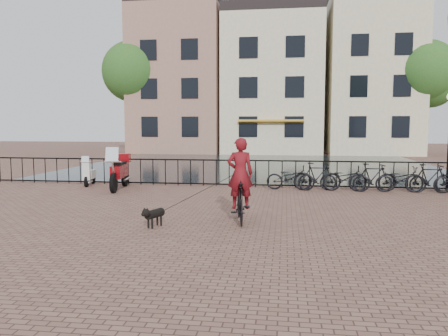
# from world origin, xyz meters

# --- Properties ---
(ground) EXTENTS (100.00, 100.00, 0.00)m
(ground) POSITION_xyz_m (0.00, 0.00, 0.00)
(ground) COLOR brown
(ground) RESTS_ON ground
(canal_water) EXTENTS (20.00, 20.00, 0.00)m
(canal_water) POSITION_xyz_m (0.00, 17.30, 0.00)
(canal_water) COLOR black
(canal_water) RESTS_ON ground
(railing) EXTENTS (20.00, 0.05, 1.02)m
(railing) POSITION_xyz_m (0.00, 8.00, 0.50)
(railing) COLOR black
(railing) RESTS_ON ground
(canal_house_left) EXTENTS (7.50, 9.00, 12.80)m
(canal_house_left) POSITION_xyz_m (-7.50, 30.00, 6.40)
(canal_house_left) COLOR #906354
(canal_house_left) RESTS_ON ground
(canal_house_mid) EXTENTS (8.00, 9.50, 11.80)m
(canal_house_mid) POSITION_xyz_m (0.50, 30.00, 5.90)
(canal_house_mid) COLOR beige
(canal_house_mid) RESTS_ON ground
(canal_house_right) EXTENTS (7.00, 9.00, 13.30)m
(canal_house_right) POSITION_xyz_m (8.50, 30.00, 6.65)
(canal_house_right) COLOR beige
(canal_house_right) RESTS_ON ground
(tree_far_left) EXTENTS (5.04, 5.04, 9.27)m
(tree_far_left) POSITION_xyz_m (-11.00, 27.00, 6.73)
(tree_far_left) COLOR black
(tree_far_left) RESTS_ON ground
(tree_far_right) EXTENTS (4.76, 4.76, 8.76)m
(tree_far_right) POSITION_xyz_m (12.00, 27.00, 6.35)
(tree_far_right) COLOR black
(tree_far_right) RESTS_ON ground
(cyclist) EXTENTS (0.82, 1.79, 2.37)m
(cyclist) POSITION_xyz_m (0.54, 1.95, 0.90)
(cyclist) COLOR black
(cyclist) RESTS_ON ground
(dog) EXTENTS (0.48, 0.77, 0.49)m
(dog) POSITION_xyz_m (-1.35, 1.15, 0.25)
(dog) COLOR black
(dog) RESTS_ON ground
(motorcycle) EXTENTS (0.85, 2.32, 1.62)m
(motorcycle) POSITION_xyz_m (-4.36, 6.70, 0.81)
(motorcycle) COLOR maroon
(motorcycle) RESTS_ON ground
(scooter) EXTENTS (0.60, 1.34, 1.20)m
(scooter) POSITION_xyz_m (-5.91, 7.58, 0.60)
(scooter) COLOR silver
(scooter) RESTS_ON ground
(parked_bike_0) EXTENTS (1.76, 0.76, 0.90)m
(parked_bike_0) POSITION_xyz_m (1.80, 7.40, 0.45)
(parked_bike_0) COLOR black
(parked_bike_0) RESTS_ON ground
(parked_bike_1) EXTENTS (1.68, 0.52, 1.00)m
(parked_bike_1) POSITION_xyz_m (2.75, 7.40, 0.50)
(parked_bike_1) COLOR black
(parked_bike_1) RESTS_ON ground
(parked_bike_2) EXTENTS (1.78, 0.81, 0.90)m
(parked_bike_2) POSITION_xyz_m (3.70, 7.40, 0.45)
(parked_bike_2) COLOR black
(parked_bike_2) RESTS_ON ground
(parked_bike_3) EXTENTS (1.71, 0.66, 1.00)m
(parked_bike_3) POSITION_xyz_m (4.65, 7.40, 0.50)
(parked_bike_3) COLOR black
(parked_bike_3) RESTS_ON ground
(parked_bike_4) EXTENTS (1.73, 0.64, 0.90)m
(parked_bike_4) POSITION_xyz_m (5.60, 7.40, 0.45)
(parked_bike_4) COLOR black
(parked_bike_4) RESTS_ON ground
(parked_bike_5) EXTENTS (1.69, 0.59, 1.00)m
(parked_bike_5) POSITION_xyz_m (6.55, 7.40, 0.50)
(parked_bike_5) COLOR black
(parked_bike_5) RESTS_ON ground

